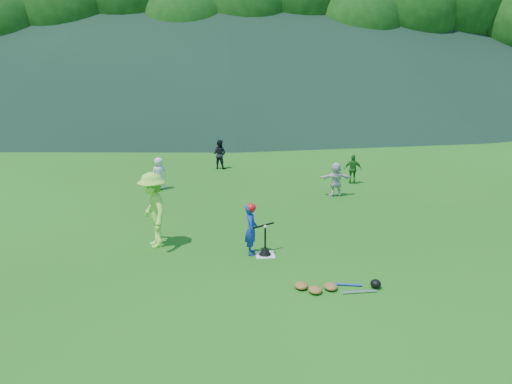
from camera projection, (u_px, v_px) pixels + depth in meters
ground at (265, 255)px, 12.07m from camera, size 120.00×120.00×0.00m
home_plate at (265, 255)px, 12.06m from camera, size 0.45×0.45×0.02m
baseball at (265, 227)px, 11.87m from camera, size 0.08×0.08×0.08m
batter_child at (251, 229)px, 12.00m from camera, size 0.32×0.47×1.26m
adult_coach at (153, 210)px, 12.41m from camera, size 1.08×1.40×1.91m
fielder_a at (159, 174)px, 17.78m from camera, size 0.68×0.60×1.16m
fielder_b at (219, 154)px, 21.02m from camera, size 0.74×0.67×1.24m
fielder_c at (353, 169)px, 18.58m from camera, size 0.69×0.43×1.10m
fielder_d at (336, 179)px, 16.93m from camera, size 1.11×0.37×1.19m
batting_tee at (265, 250)px, 12.03m from camera, size 0.30×0.30×0.68m
batter_gear at (252, 209)px, 11.87m from camera, size 0.70×0.35×0.62m
equipment_pile at (331, 287)px, 10.30m from camera, size 1.80×0.56×0.19m
outfield_fence at (227, 107)px, 38.75m from camera, size 70.07×0.08×1.33m
tree_line at (226, 11)px, 42.35m from camera, size 70.04×11.40×14.82m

